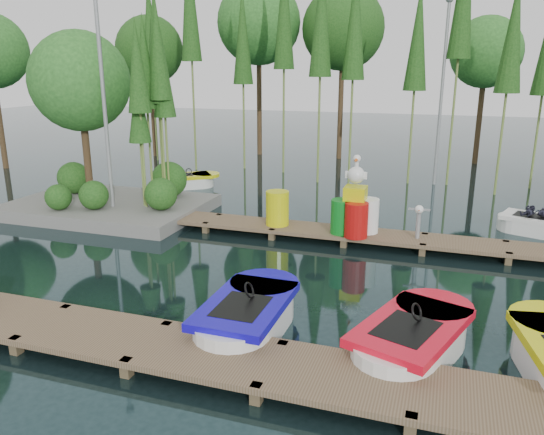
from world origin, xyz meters
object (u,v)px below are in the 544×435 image
(boat_yellow_far, at_px, (187,181))
(drum_cluster, at_px, (355,211))
(boat_blue, at_px, (248,317))
(boat_red, at_px, (412,340))
(yellow_barrel, at_px, (277,208))
(island, at_px, (99,114))

(boat_yellow_far, xyz_separation_m, drum_cluster, (7.59, -4.92, 0.67))
(boat_blue, relative_size, boat_yellow_far, 1.13)
(boat_blue, relative_size, drum_cluster, 1.39)
(boat_red, distance_m, yellow_barrel, 7.00)
(island, height_order, boat_yellow_far, island)
(island, xyz_separation_m, boat_yellow_far, (0.95, 3.97, -2.92))
(island, bearing_deg, boat_red, -31.43)
(island, bearing_deg, boat_blue, -40.50)
(island, xyz_separation_m, drum_cluster, (8.53, -0.95, -2.25))
(island, relative_size, drum_cluster, 3.15)
(boat_yellow_far, relative_size, drum_cluster, 1.23)
(boat_blue, distance_m, boat_red, 2.90)
(island, bearing_deg, boat_yellow_far, 76.60)
(boat_blue, xyz_separation_m, boat_yellow_far, (-6.61, 10.42, -0.03))
(drum_cluster, bearing_deg, boat_blue, -100.01)
(boat_red, distance_m, boat_yellow_far, 14.06)
(boat_blue, relative_size, yellow_barrel, 3.04)
(boat_blue, bearing_deg, boat_yellow_far, 122.71)
(boat_red, xyz_separation_m, drum_cluster, (-1.92, 5.44, 0.64))
(boat_red, bearing_deg, yellow_barrel, 146.09)
(island, distance_m, boat_red, 12.59)
(yellow_barrel, xyz_separation_m, drum_cluster, (2.24, -0.16, 0.14))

